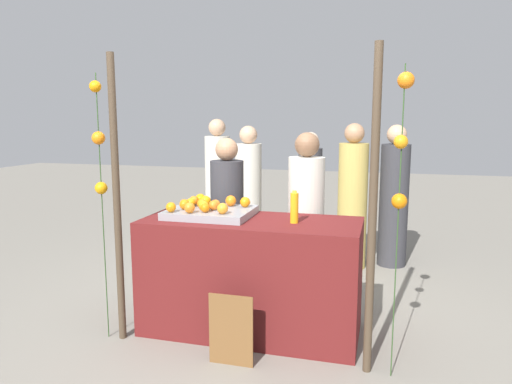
# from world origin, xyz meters

# --- Properties ---
(ground_plane) EXTENTS (24.00, 24.00, 0.00)m
(ground_plane) POSITION_xyz_m (0.00, 0.00, 0.00)
(ground_plane) COLOR gray
(stall_counter) EXTENTS (1.72, 0.73, 0.92)m
(stall_counter) POSITION_xyz_m (0.00, 0.00, 0.46)
(stall_counter) COLOR #5B1919
(stall_counter) RESTS_ON ground_plane
(orange_tray) EXTENTS (0.67, 0.55, 0.06)m
(orange_tray) POSITION_xyz_m (-0.36, 0.05, 0.95)
(orange_tray) COLOR gray
(orange_tray) RESTS_ON stall_counter
(orange_0) EXTENTS (0.08, 0.08, 0.08)m
(orange_0) POSITION_xyz_m (-0.45, -0.16, 1.02)
(orange_0) COLOR orange
(orange_0) RESTS_ON orange_tray
(orange_1) EXTENTS (0.08, 0.08, 0.08)m
(orange_1) POSITION_xyz_m (-0.39, -0.03, 1.02)
(orange_1) COLOR orange
(orange_1) RESTS_ON orange_tray
(orange_2) EXTENTS (0.08, 0.08, 0.08)m
(orange_2) POSITION_xyz_m (-0.44, 0.06, 1.02)
(orange_2) COLOR orange
(orange_2) RESTS_ON orange_tray
(orange_3) EXTENTS (0.09, 0.09, 0.09)m
(orange_3) POSITION_xyz_m (-0.55, -0.03, 1.03)
(orange_3) COLOR orange
(orange_3) RESTS_ON orange_tray
(orange_4) EXTENTS (0.09, 0.09, 0.09)m
(orange_4) POSITION_xyz_m (-0.11, 0.20, 1.03)
(orange_4) COLOR orange
(orange_4) RESTS_ON orange_tray
(orange_5) EXTENTS (0.07, 0.07, 0.07)m
(orange_5) POSITION_xyz_m (-0.32, 0.08, 1.02)
(orange_5) COLOR orange
(orange_5) RESTS_ON orange_tray
(orange_6) EXTENTS (0.09, 0.09, 0.09)m
(orange_6) POSITION_xyz_m (-0.44, 0.15, 1.03)
(orange_6) COLOR orange
(orange_6) RESTS_ON orange_tray
(orange_7) EXTENTS (0.08, 0.08, 0.08)m
(orange_7) POSITION_xyz_m (-0.56, 0.17, 1.02)
(orange_7) COLOR orange
(orange_7) RESTS_ON orange_tray
(orange_8) EXTENTS (0.09, 0.09, 0.09)m
(orange_8) POSITION_xyz_m (-0.19, -0.12, 1.03)
(orange_8) COLOR orange
(orange_8) RESTS_ON orange_tray
(orange_9) EXTENTS (0.07, 0.07, 0.07)m
(orange_9) POSITION_xyz_m (-0.35, -0.10, 1.02)
(orange_9) COLOR orange
(orange_9) RESTS_ON orange_tray
(orange_10) EXTENTS (0.09, 0.09, 0.09)m
(orange_10) POSITION_xyz_m (-0.53, 0.26, 1.03)
(orange_10) COLOR orange
(orange_10) RESTS_ON orange_tray
(orange_11) EXTENTS (0.09, 0.09, 0.09)m
(orange_11) POSITION_xyz_m (-0.24, 0.21, 1.03)
(orange_11) COLOR orange
(orange_11) RESTS_ON orange_tray
(orange_12) EXTENTS (0.08, 0.08, 0.08)m
(orange_12) POSITION_xyz_m (-0.55, 0.07, 1.02)
(orange_12) COLOR orange
(orange_12) RESTS_ON orange_tray
(orange_13) EXTENTS (0.08, 0.08, 0.08)m
(orange_13) POSITION_xyz_m (-0.32, 0.01, 1.02)
(orange_13) COLOR orange
(orange_13) RESTS_ON orange_tray
(orange_14) EXTENTS (0.08, 0.08, 0.08)m
(orange_14) POSITION_xyz_m (-0.61, -0.16, 1.02)
(orange_14) COLOR orange
(orange_14) RESTS_ON orange_tray
(juice_bottle) EXTENTS (0.06, 0.06, 0.25)m
(juice_bottle) POSITION_xyz_m (0.35, -0.02, 1.04)
(juice_bottle) COLOR orange
(juice_bottle) RESTS_ON stall_counter
(chalkboard_sign) EXTENTS (0.32, 0.03, 0.53)m
(chalkboard_sign) POSITION_xyz_m (0.02, -0.57, 0.25)
(chalkboard_sign) COLOR brown
(chalkboard_sign) RESTS_ON ground_plane
(vendor_left) EXTENTS (0.31, 0.31, 1.54)m
(vendor_left) POSITION_xyz_m (-0.40, 0.59, 0.72)
(vendor_left) COLOR #333338
(vendor_left) RESTS_ON ground_plane
(vendor_right) EXTENTS (0.32, 0.32, 1.60)m
(vendor_right) POSITION_xyz_m (0.35, 0.56, 0.74)
(vendor_right) COLOR beige
(vendor_right) RESTS_ON ground_plane
(crowd_person_0) EXTENTS (0.33, 0.33, 1.66)m
(crowd_person_0) POSITION_xyz_m (0.66, 1.92, 0.77)
(crowd_person_0) COLOR tan
(crowd_person_0) RESTS_ON ground_plane
(crowd_person_1) EXTENTS (0.31, 0.31, 1.54)m
(crowd_person_1) POSITION_xyz_m (0.07, 2.57, 0.72)
(crowd_person_1) COLOR #333338
(crowd_person_1) RESTS_ON ground_plane
(crowd_person_2) EXTENTS (0.33, 0.33, 1.63)m
(crowd_person_2) POSITION_xyz_m (-0.62, 2.07, 0.76)
(crowd_person_2) COLOR beige
(crowd_person_2) RESTS_ON ground_plane
(crowd_person_3) EXTENTS (0.34, 0.34, 1.71)m
(crowd_person_3) POSITION_xyz_m (-1.20, 2.55, 0.80)
(crowd_person_3) COLOR beige
(crowd_person_3) RESTS_ON ground_plane
(crowd_person_4) EXTENTS (0.33, 0.33, 1.65)m
(crowd_person_4) POSITION_xyz_m (1.12, 2.13, 0.77)
(crowd_person_4) COLOR #333338
(crowd_person_4) RESTS_ON ground_plane
(canopy_post_left) EXTENTS (0.06, 0.06, 2.19)m
(canopy_post_left) POSITION_xyz_m (-0.94, -0.40, 1.10)
(canopy_post_left) COLOR #473828
(canopy_post_left) RESTS_ON ground_plane
(canopy_post_right) EXTENTS (0.06, 0.06, 2.19)m
(canopy_post_right) POSITION_xyz_m (0.94, -0.40, 1.10)
(canopy_post_right) COLOR #473828
(canopy_post_right) RESTS_ON ground_plane
(garland_strand_left) EXTENTS (0.10, 0.10, 2.05)m
(garland_strand_left) POSITION_xyz_m (-1.06, -0.42, 1.52)
(garland_strand_left) COLOR #2D4C23
(garland_strand_left) RESTS_ON ground_plane
(garland_strand_right) EXTENTS (0.11, 0.11, 2.05)m
(garland_strand_right) POSITION_xyz_m (1.10, -0.42, 1.57)
(garland_strand_right) COLOR #2D4C23
(garland_strand_right) RESTS_ON ground_plane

